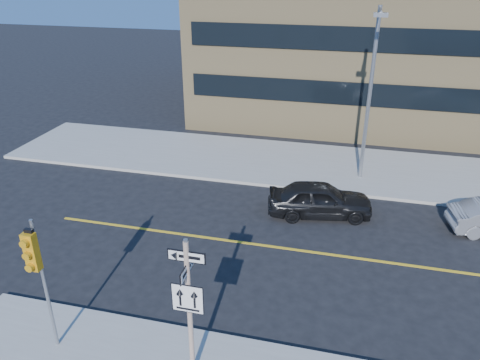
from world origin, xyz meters
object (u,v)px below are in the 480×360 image
(sign_pole, at_px, (189,302))
(streetlight_a, at_px, (371,86))
(parked_car_a, at_px, (320,199))
(traffic_signal, at_px, (35,262))

(sign_pole, height_order, streetlight_a, streetlight_a)
(sign_pole, bearing_deg, parked_car_a, 75.89)
(sign_pole, xyz_separation_m, parked_car_a, (2.37, 9.44, -1.70))
(sign_pole, xyz_separation_m, streetlight_a, (4.00, 13.27, 2.32))
(traffic_signal, relative_size, streetlight_a, 0.50)
(sign_pole, xyz_separation_m, traffic_signal, (-4.00, -0.15, 0.59))
(traffic_signal, bearing_deg, sign_pole, 2.11)
(sign_pole, relative_size, traffic_signal, 1.02)
(traffic_signal, xyz_separation_m, streetlight_a, (8.00, 13.42, 1.73))
(traffic_signal, relative_size, parked_car_a, 0.92)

